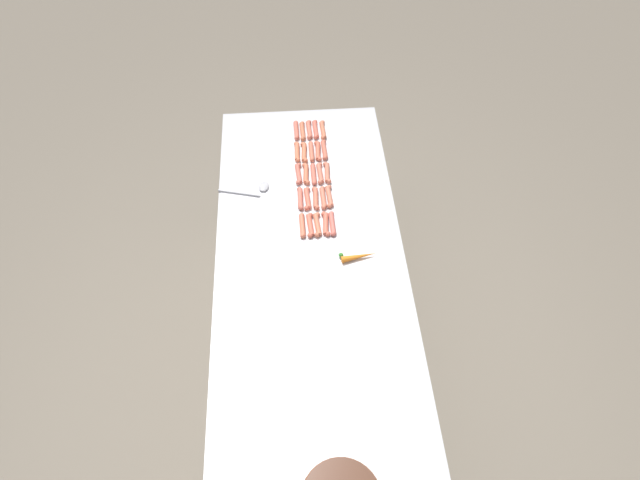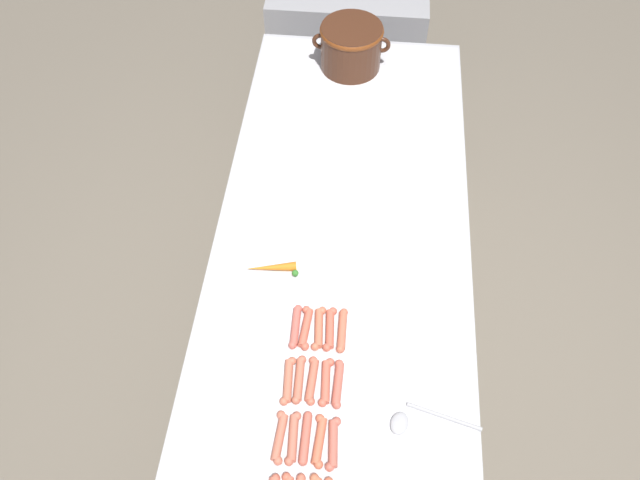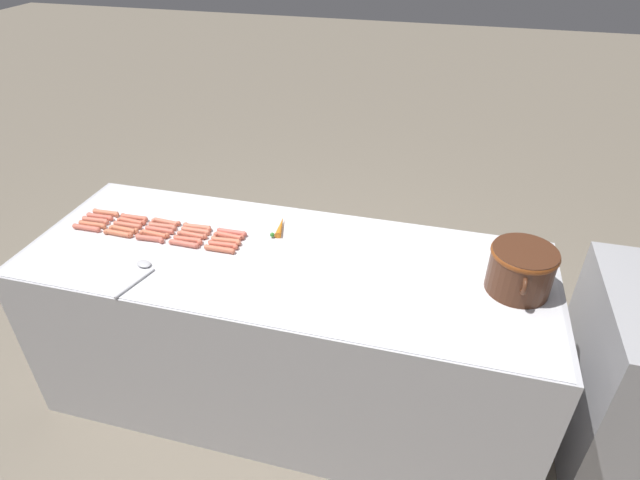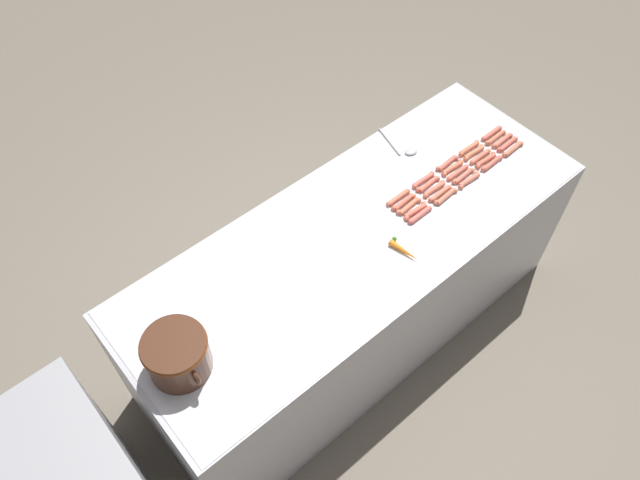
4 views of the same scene
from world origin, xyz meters
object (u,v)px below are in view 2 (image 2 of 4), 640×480
Objects in this scene: hot_dog_9 at (306,328)px; hot_dog_19 at (330,329)px; hot_dog_13 at (312,380)px; hot_dog_12 at (305,438)px; serving_spoon at (414,421)px; hot_dog_3 at (288,381)px; hot_dog_7 at (293,438)px; hot_dog_17 at (319,441)px; hot_dog_14 at (319,328)px; hot_dog_18 at (326,382)px; hot_dog_8 at (299,379)px; hot_dog_2 at (280,437)px; hot_dog_23 at (338,384)px; hot_dog_4 at (295,327)px; hot_dog_24 at (342,330)px; back_cabinet at (347,52)px; hot_dog_22 at (333,444)px; bean_pot at (351,45)px; carrot at (272,268)px.

hot_dog_19 is (0.08, 0.00, 0.00)m from hot_dog_9.
hot_dog_9 is 0.18m from hot_dog_13.
serving_spoon is at bearing 14.77° from hot_dog_12.
hot_dog_7 is (0.04, -0.17, 0.00)m from hot_dog_3.
hot_dog_9 is 0.36m from hot_dog_17.
hot_dog_9 is 1.00× the size of hot_dog_13.
hot_dog_14 and hot_dog_18 have the same top height.
serving_spoon is (0.34, -0.09, -0.00)m from hot_dog_8.
hot_dog_23 is at bearing 49.19° from hot_dog_2.
hot_dog_4 and hot_dog_14 have the same top height.
hot_dog_9 reaches higher than serving_spoon.
hot_dog_7 is at bearing -107.68° from hot_dog_24.
hot_dog_17 is at bearing -162.25° from serving_spoon.
back_cabinet is at bearing 91.73° from hot_dog_17.
hot_dog_2 and hot_dog_8 have the same top height.
hot_dog_18 is 0.18m from hot_dog_22.
hot_dog_13 is 0.19m from hot_dog_24.
hot_dog_22 is at bearing -57.08° from hot_dog_8.
hot_dog_4 is 1.00× the size of hot_dog_19.
hot_dog_12 is 0.08m from hot_dog_22.
bean_pot reaches higher than hot_dog_18.
hot_dog_7 is 1.00× the size of hot_dog_14.
hot_dog_18 is 1.48m from bean_pot.
hot_dog_3 and hot_dog_17 have the same top height.
hot_dog_22 is 0.47× the size of bean_pot.
hot_dog_9 is at bearing 89.80° from hot_dog_8.
hot_dog_12 is at bearing -165.23° from serving_spoon.
hot_dog_18 is at bearing -77.87° from hot_dog_14.
hot_dog_18 reaches higher than back_cabinet.
hot_dog_3 is 1.00× the size of hot_dog_24.
hot_dog_7 is 0.35m from hot_dog_14.
hot_dog_3 and hot_dog_23 have the same top height.
hot_dog_7 is 0.18m from hot_dog_8.
hot_dog_8 is 0.19m from hot_dog_17.
carrot reaches higher than hot_dog_22.
hot_dog_24 is (-0.00, 0.36, 0.00)m from hot_dog_22.
hot_dog_14 is 1.00× the size of hot_dog_17.
hot_dog_13 is 0.18m from hot_dog_14.
bean_pot reaches higher than hot_dog_22.
hot_dog_2 reaches higher than back_cabinet.
hot_dog_13 is 1.00× the size of hot_dog_23.
hot_dog_8 is (-0.01, -2.16, 0.45)m from back_cabinet.
back_cabinet is 1.84m from carrot.
hot_dog_8 is at bearing -179.17° from hot_dog_13.
hot_dog_18 is at bearing -89.07° from hot_dog_19.
hot_dog_18 is (0.04, -0.18, 0.00)m from hot_dog_14.
hot_dog_19 is (0.07, -1.98, 0.45)m from back_cabinet.
hot_dog_17 is (0.04, -0.35, 0.00)m from hot_dog_14.
hot_dog_3 is at bearing 113.10° from hot_dog_12.
hot_dog_12 and hot_dog_14 have the same top height.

